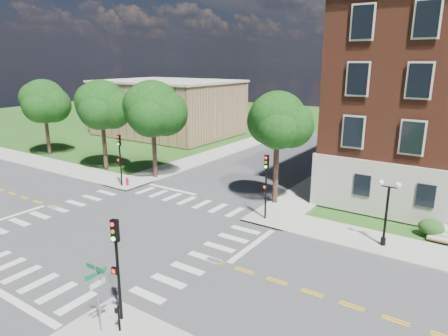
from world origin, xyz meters
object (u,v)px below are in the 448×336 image
Objects in this scene: traffic_signal_ne at (266,179)px; push_button_post at (119,317)px; street_sign_pole at (97,286)px; twin_lamp_west at (387,209)px; traffic_signal_se at (117,257)px; traffic_signal_nw at (120,154)px; fire_hydrant at (127,181)px.

traffic_signal_ne reaches higher than push_button_post.
street_sign_pole is at bearing -145.52° from push_button_post.
push_button_post is at bearing -86.96° from traffic_signal_ne.
traffic_signal_ne is at bearing -178.02° from twin_lamp_west.
traffic_signal_se is 20.37m from traffic_signal_nw.
traffic_signal_ne is at bearing -0.29° from fire_hydrant.
push_button_post is 1.60× the size of fire_hydrant.
traffic_signal_se is at bearing -119.27° from twin_lamp_west.
twin_lamp_west is at bearing 0.54° from fire_hydrant.
twin_lamp_west is 1.36× the size of street_sign_pole.
traffic_signal_nw is 1.13× the size of twin_lamp_west.
street_sign_pole reaches higher than fire_hydrant.
traffic_signal_se is 1.38m from street_sign_pole.
twin_lamp_west reaches higher than push_button_post.
street_sign_pole is at bearing -94.40° from traffic_signal_se.
street_sign_pole is 21.24m from fire_hydrant.
traffic_signal_ne is 6.40× the size of fire_hydrant.
push_button_post is at bearing -42.53° from traffic_signal_nw.
traffic_signal_ne reaches higher than twin_lamp_west.
traffic_signal_se reaches higher than twin_lamp_west.
push_button_post is at bearing -116.54° from twin_lamp_west.
traffic_signal_se is at bearing 132.55° from push_button_post.
traffic_signal_nw is at bearing -178.38° from twin_lamp_west.
traffic_signal_nw is at bearing 137.47° from push_button_post.
traffic_signal_ne is 14.91m from push_button_post.
traffic_signal_se and traffic_signal_ne have the same top height.
traffic_signal_se is 20.65m from fire_hydrant.
fire_hydrant is at bearing 179.71° from traffic_signal_ne.
twin_lamp_west is (8.05, 14.37, -0.66)m from traffic_signal_se.
traffic_signal_se is 1.00× the size of traffic_signal_nw.
twin_lamp_west is 3.53× the size of push_button_post.
traffic_signal_se is 4.00× the size of push_button_post.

